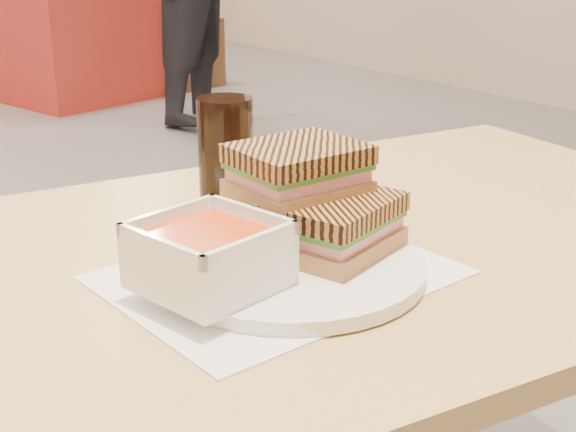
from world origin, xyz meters
TOP-DOWN VIEW (x-y plane):
  - main_table at (0.08, -1.93)m, footprint 1.28×0.84m
  - tray_liner at (0.01, -1.99)m, footprint 0.36×0.28m
  - plate at (0.02, -2.00)m, footprint 0.28×0.28m
  - soup_bowl at (-0.08, -2.00)m, footprint 0.14×0.14m
  - panini_lower at (0.07, -2.00)m, footprint 0.16×0.15m
  - panini_upper at (0.06, -1.95)m, footprint 0.13×0.11m
  - cola_glass at (0.07, -1.79)m, footprint 0.07×0.07m
  - bg_table_1 at (1.60, 2.62)m, footprint 1.05×1.05m
  - bg_chair_1l at (1.61, 2.50)m, footprint 0.53×0.53m
  - bg_chair_1r at (2.42, 2.58)m, footprint 0.51×0.51m

SIDE VIEW (x-z plane):
  - bg_chair_1r at x=2.42m, z-range 0.00..0.49m
  - bg_chair_1l at x=1.61m, z-range 0.00..0.49m
  - bg_table_1 at x=1.60m, z-range 0.00..0.77m
  - main_table at x=0.08m, z-range 0.26..1.01m
  - tray_liner at x=0.01m, z-range 0.75..0.75m
  - plate at x=0.02m, z-range 0.75..0.77m
  - soup_bowl at x=-0.08m, z-range 0.76..0.83m
  - panini_lower at x=0.07m, z-range 0.77..0.83m
  - cola_glass at x=0.07m, z-range 0.75..0.90m
  - panini_upper at x=0.06m, z-range 0.82..0.88m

